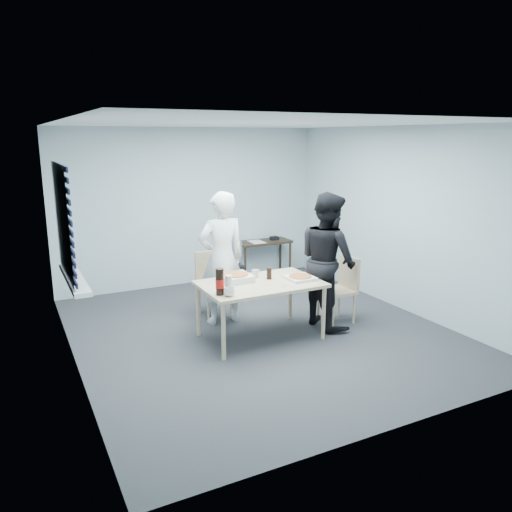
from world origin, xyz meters
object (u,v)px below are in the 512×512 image
person_black (327,260)px  stool (233,272)px  person_white (222,258)px  backpack (233,254)px  side_table (263,245)px  mug_a (229,292)px  dining_table (260,287)px  chair_right (342,284)px  soda_bottle (220,282)px  chair_far (212,279)px  mug_b (255,273)px

person_black → stool: 1.97m
person_white → backpack: (0.65, 1.10, -0.24)m
side_table → mug_a: bearing=-124.3°
dining_table → person_black: (0.98, -0.00, 0.23)m
chair_right → soda_bottle: 1.93m
person_white → chair_far: bearing=-91.4°
chair_right → backpack: bearing=114.5°
dining_table → side_table: bearing=61.5°
mug_a → soda_bottle: 0.15m
side_table → mug_a: size_ratio=7.92×
backpack → mug_b: 1.60m
stool → mug_a: bearing=-115.1°
chair_far → side_table: size_ratio=0.91×
side_table → soda_bottle: (-1.96, -2.68, 0.29)m
chair_far → person_black: 1.64m
chair_right → dining_table: bearing=-179.2°
dining_table → mug_a: size_ratio=11.86×
backpack → stool: bearing=105.9°
dining_table → side_table: size_ratio=1.50×
chair_far → person_white: (-0.01, -0.37, 0.37)m
person_white → mug_a: (-0.34, -1.01, -0.13)m
side_table → stool: (-0.89, -0.65, -0.22)m
person_black → stool: bearing=16.7°
side_table → mug_a: 3.36m
stool → chair_right: bearing=-65.6°
person_white → soda_bottle: person_white is taller
chair_far → mug_a: 1.45m
chair_right → side_table: bearing=88.1°
chair_right → mug_a: (-1.81, -0.33, 0.25)m
person_white → side_table: 2.36m
soda_bottle → side_table: bearing=53.8°
person_black → soda_bottle: size_ratio=5.81×
mug_b → soda_bottle: (-0.69, -0.48, 0.10)m
mug_a → stool: bearing=64.9°
person_black → mug_b: bearing=74.7°
dining_table → mug_b: 0.28m
chair_far → mug_a: chair_far is taller
chair_far → stool: size_ratio=1.93×
stool → mug_a: mug_a is taller
side_table → mug_a: (-1.89, -2.77, 0.19)m
dining_table → backpack: backpack is taller
backpack → person_white: bearing=-104.8°
chair_far → side_table: (1.54, 1.39, 0.06)m
chair_right → person_black: size_ratio=0.50×
stool → side_table: bearing=35.8°
chair_far → stool: (0.64, 0.74, -0.16)m
soda_bottle → chair_right: bearing=7.3°
person_black → mug_a: 1.57m
chair_far → side_table: 2.07m
chair_far → mug_b: size_ratio=8.90×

